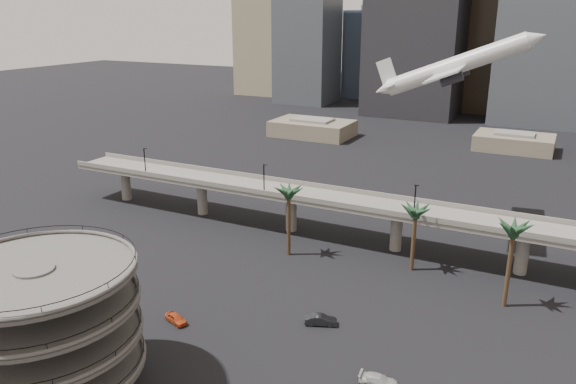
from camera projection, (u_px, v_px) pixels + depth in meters
The scene contains 9 objects.
parking_ramp at pixel (42, 320), 63.25m from camera, with size 22.20×22.20×17.35m.
overpass at pixel (342, 205), 108.47m from camera, with size 130.00×9.30×14.70m.
palm_trees at pixel (399, 212), 92.40m from camera, with size 42.40×10.40×14.00m.
low_buildings at pixel (462, 141), 180.95m from camera, with size 135.00×27.50×6.80m.
skyline at pixel (526, 17), 229.29m from camera, with size 269.00×86.00×110.55m.
airborne_jet at pixel (454, 67), 104.86m from camera, with size 31.16×28.22×14.59m.
car_a at pixel (176, 318), 81.08m from camera, with size 1.60×3.98×1.36m, color #C5471C.
car_b at pixel (321, 320), 80.54m from camera, with size 1.62×4.64×1.53m, color black.
car_c at pixel (379, 380), 67.48m from camera, with size 1.93×4.76×1.38m, color #B8B9B5.
Camera 1 is at (37.01, -41.09, 43.11)m, focal length 35.00 mm.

